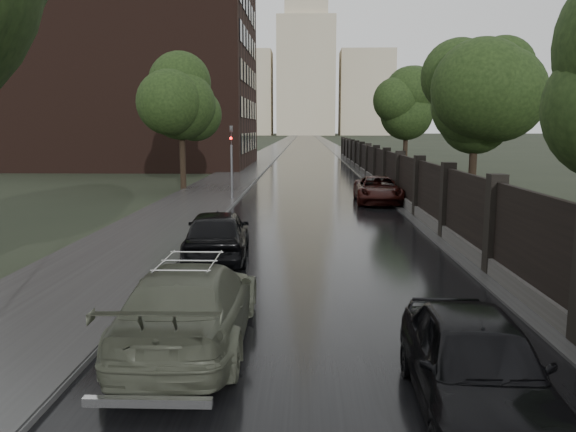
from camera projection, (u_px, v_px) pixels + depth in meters
The scene contains 14 objects.
road at pixel (306, 139), 192.86m from camera, with size 8.00×420.00×0.02m, color black.
sidewalk_left at pixel (289, 139), 193.02m from camera, with size 4.00×420.00×0.16m, color #2D2D2D.
verge_right at pixel (322, 139), 192.69m from camera, with size 3.00×420.00×0.08m, color #2D2D2D.
fence_right at pixel (382, 172), 36.57m from camera, with size 0.45×75.72×2.70m.
tree_left_far at pixel (181, 105), 34.30m from camera, with size 4.25×4.25×7.39m.
tree_right_b at pixel (476, 105), 25.99m from camera, with size 4.08×4.08×7.01m.
tree_right_c at pixel (406, 114), 43.76m from camera, with size 4.08×4.08×7.01m.
traffic_light at pixel (232, 156), 29.69m from camera, with size 0.16×0.32×4.00m.
brick_building at pixel (128, 66), 55.57m from camera, with size 24.00×18.00×20.00m, color black.
stalinist_tower at pixel (306, 62), 295.51m from camera, with size 92.00×30.00×159.00m.
volga_sedan at pixel (191, 305), 10.04m from camera, with size 2.12×5.21×1.51m, color #4C5040.
hatchback_left at pixel (217, 234), 16.62m from camera, with size 1.82×4.52×1.54m, color black.
car_right_near at pixel (476, 365), 7.57m from camera, with size 1.70×4.23×1.44m, color black.
car_right_far at pixel (378, 190), 29.19m from camera, with size 2.32×5.03×1.40m, color black.
Camera 1 is at (-0.42, -4.72, 3.88)m, focal length 35.00 mm.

